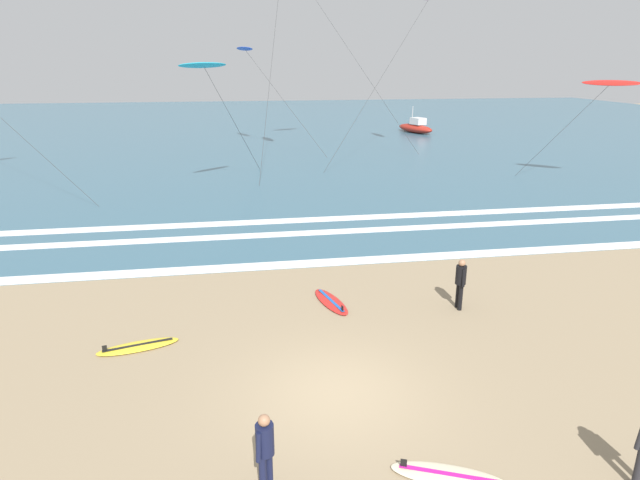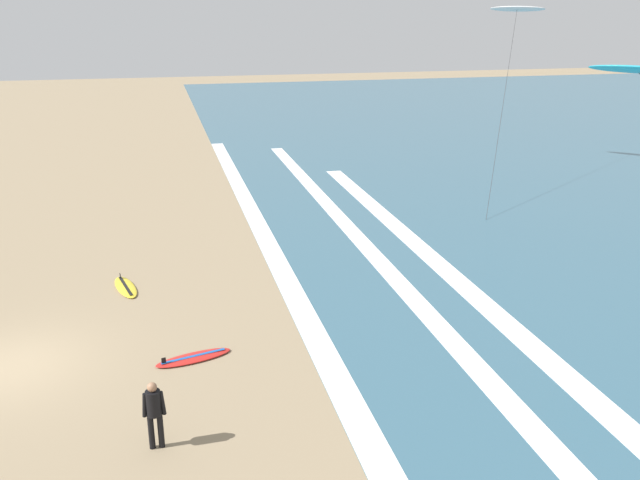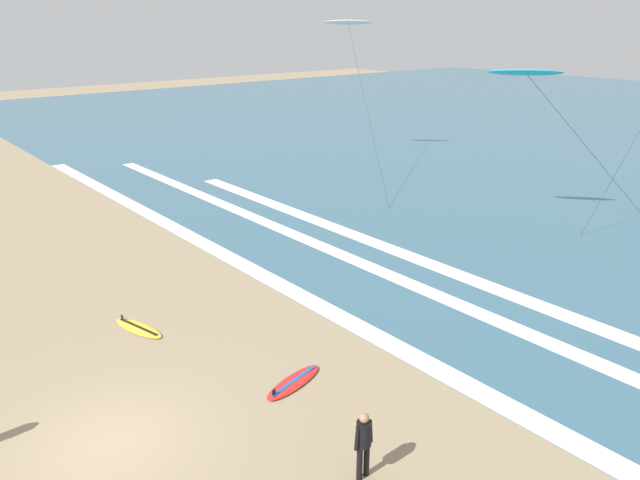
{
  "view_description": "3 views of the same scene",
  "coord_description": "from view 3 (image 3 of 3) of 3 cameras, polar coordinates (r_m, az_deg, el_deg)",
  "views": [
    {
      "loc": [
        -2.08,
        -10.41,
        7.21
      ],
      "look_at": [
        0.38,
        4.84,
        2.09
      ],
      "focal_mm": 30.2,
      "sensor_mm": 36.0,
      "label": 1
    },
    {
      "loc": [
        17.59,
        4.28,
        9.1
      ],
      "look_at": [
        2.67,
        7.86,
        3.84
      ],
      "focal_mm": 38.27,
      "sensor_mm": 36.0,
      "label": 2
    },
    {
      "loc": [
        12.21,
        -3.71,
        9.26
      ],
      "look_at": [
        0.49,
        5.89,
        3.79
      ],
      "focal_mm": 34.6,
      "sensor_mm": 36.0,
      "label": 3
    }
  ],
  "objects": [
    {
      "name": "wave_foam_outer_break",
      "position": [
        23.22,
        16.15,
        -4.46
      ],
      "size": [
        41.39,
        0.85,
        0.01
      ],
      "primitive_type": "cube",
      "color": "white",
      "rests_on": "ocean_surface"
    },
    {
      "name": "wave_foam_mid_break",
      "position": [
        22.95,
        8.62,
        -4.15
      ],
      "size": [
        51.78,
        0.74,
        0.01
      ],
      "primitive_type": "cube",
      "color": "white",
      "rests_on": "ocean_surface"
    },
    {
      "name": "surfboard_foreground_flat",
      "position": [
        20.45,
        -16.43,
        -7.82
      ],
      "size": [
        2.18,
        1.08,
        0.25
      ],
      "color": "yellow",
      "rests_on": "ground"
    },
    {
      "name": "wave_foam_shoreline",
      "position": [
        19.79,
        3.66,
        -8.05
      ],
      "size": [
        59.38,
        0.79,
        0.01
      ],
      "primitive_type": "cube",
      "color": "white",
      "rests_on": "ocean_surface"
    },
    {
      "name": "kite_cyan_mid_center",
      "position": [
        29.02,
        18.52,
        14.43
      ],
      "size": [
        4.65,
        8.06,
        7.27
      ],
      "color": "#23A8C6",
      "rests_on": "ground"
    },
    {
      "name": "ground_plane",
      "position": [
        15.77,
        -18.86,
        -17.35
      ],
      "size": [
        160.0,
        160.0,
        0.0
      ],
      "primitive_type": "plane",
      "color": "#937F60"
    },
    {
      "name": "kite_white_high_left",
      "position": [
        43.02,
        2.58,
        19.39
      ],
      "size": [
        12.19,
        8.0,
        9.22
      ],
      "color": "white",
      "rests_on": "ground"
    },
    {
      "name": "surfer_left_near",
      "position": [
        13.56,
        4.06,
        -17.95
      ],
      "size": [
        0.32,
        0.51,
        1.6
      ],
      "color": "black",
      "rests_on": "ground"
    },
    {
      "name": "surfboard_left_pile",
      "position": [
        17.0,
        -2.45,
        -13.0
      ],
      "size": [
        1.1,
        2.18,
        0.25
      ],
      "color": "red",
      "rests_on": "ground"
    }
  ]
}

